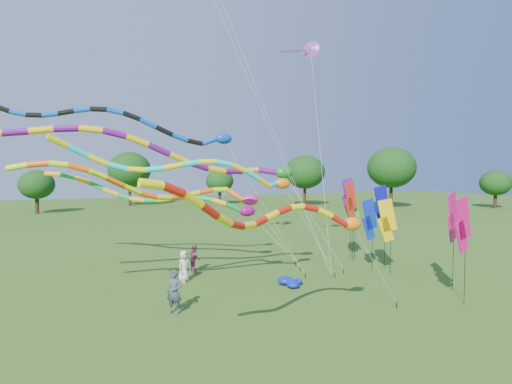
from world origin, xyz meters
name	(u,v)px	position (x,y,z in m)	size (l,w,h in m)	color
ground	(331,309)	(0.00, 0.00, 0.00)	(160.00, 160.00, 0.00)	#2D5416
tree_ring	(304,182)	(-1.80, -0.79, 5.51)	(115.64, 115.76, 9.72)	#382314
tube_kite_red	(291,216)	(-3.43, -2.99, 4.44)	(11.03, 4.30, 6.25)	black
tube_kite_orange	(175,189)	(-5.83, 4.37, 5.05)	(13.78, 1.84, 6.89)	black
tube_kite_purple	(188,157)	(-5.12, 4.74, 6.59)	(17.45, 1.33, 8.54)	black
tube_kite_blue	(142,126)	(-6.82, 8.16, 8.32)	(15.80, 3.70, 9.94)	black
tube_kite_cyan	(213,172)	(-4.43, 2.90, 5.87)	(13.80, 2.49, 7.76)	black
tube_kite_green	(172,198)	(-4.68, 11.16, 4.18)	(14.13, 6.64, 6.48)	black
delta_kite_high_c	(311,49)	(3.84, 8.89, 13.70)	(2.99, 5.67, 14.51)	black
banner_pole_red	(351,201)	(6.30, 7.85, 3.96)	(1.15, 0.34, 5.23)	black
banner_pole_green	(351,210)	(6.64, 8.24, 3.29)	(1.15, 0.36, 4.56)	black
banner_pole_orange	(387,220)	(6.11, 4.01, 3.11)	(1.12, 0.45, 4.36)	black
banner_pole_magenta_a	(463,225)	(5.48, -1.79, 3.57)	(1.16, 0.27, 4.83)	black
banner_pole_magenta_b	(452,217)	(6.92, 0.13, 3.66)	(1.10, 0.52, 4.93)	black
banner_pole_blue_a	(369,219)	(5.66, 4.99, 3.08)	(1.16, 0.22, 4.34)	black
banner_pole_violet	(348,197)	(6.41, 8.30, 4.20)	(1.16, 0.27, 5.48)	black
banner_pole_blue_b	(382,206)	(6.59, 5.07, 3.81)	(1.16, 0.11, 5.07)	black
blue_nylon_heap	(295,282)	(0.20, 3.83, 0.19)	(1.08, 1.17, 0.43)	#0C20A5
person_a	(184,266)	(-4.92, 6.79, 0.84)	(0.82, 0.53, 1.67)	beige
person_b	(174,292)	(-6.39, 1.87, 0.92)	(0.67, 0.44, 1.84)	#394151
person_c	(195,258)	(-3.86, 8.72, 0.80)	(0.77, 0.60, 1.59)	#8E334D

